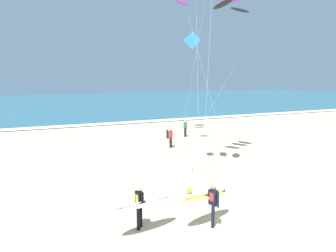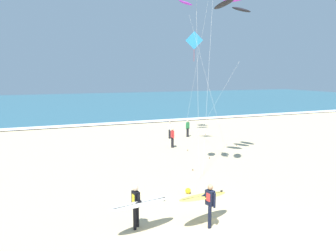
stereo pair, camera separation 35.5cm
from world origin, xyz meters
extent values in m
plane|color=#D1BA8E|center=(0.00, 0.00, 0.00)|extent=(160.00, 160.00, 0.00)
cube|color=#2D6075|center=(0.00, 56.78, 0.04)|extent=(160.00, 60.00, 0.08)
cube|color=white|center=(0.00, 27.08, 0.09)|extent=(160.00, 1.74, 0.01)
cylinder|color=black|center=(-3.01, 1.81, 0.44)|extent=(0.13, 0.13, 0.88)
cylinder|color=black|center=(-2.85, 2.01, 0.44)|extent=(0.13, 0.13, 0.88)
cube|color=black|center=(-2.93, 1.91, 1.18)|extent=(0.27, 0.38, 0.60)
cube|color=yellow|center=(-3.03, 1.89, 1.22)|extent=(0.06, 0.20, 0.32)
sphere|color=beige|center=(-2.93, 1.91, 1.60)|extent=(0.21, 0.21, 0.21)
cylinder|color=black|center=(-2.88, 1.68, 1.29)|extent=(0.09, 0.09, 0.26)
cylinder|color=black|center=(-2.92, 1.58, 1.16)|extent=(0.26, 0.13, 0.14)
cylinder|color=black|center=(-2.98, 2.13, 1.14)|extent=(0.09, 0.09, 0.56)
ellipsoid|color=white|center=(-2.85, 1.56, 1.12)|extent=(2.55, 1.06, 0.15)
cube|color=#333333|center=(-2.85, 1.56, 1.16)|extent=(2.14, 0.50, 0.07)
cube|color=#262628|center=(-1.83, 1.79, 1.05)|extent=(0.12, 0.04, 0.14)
cylinder|color=black|center=(-0.32, 0.89, 0.44)|extent=(0.13, 0.13, 0.88)
cylinder|color=black|center=(-0.19, 1.09, 0.44)|extent=(0.13, 0.13, 0.88)
cube|color=black|center=(-0.25, 0.99, 1.18)|extent=(0.29, 0.38, 0.60)
cube|color=red|center=(-0.35, 0.96, 1.22)|extent=(0.07, 0.19, 0.32)
sphere|color=#A87A59|center=(-0.25, 0.99, 1.60)|extent=(0.21, 0.21, 0.21)
cylinder|color=black|center=(-0.19, 0.77, 1.14)|extent=(0.09, 0.09, 0.56)
cylinder|color=black|center=(-0.32, 1.21, 1.29)|extent=(0.09, 0.09, 0.26)
cylinder|color=black|center=(-0.40, 1.28, 1.16)|extent=(0.26, 0.15, 0.14)
ellipsoid|color=#EFD14C|center=(-0.36, 1.33, 1.12)|extent=(2.52, 1.25, 0.32)
cube|color=#333333|center=(-0.36, 1.33, 1.16)|extent=(2.08, 0.65, 0.22)
cube|color=#262628|center=(0.64, 1.63, 1.05)|extent=(0.12, 0.05, 0.14)
cube|color=#2D99DB|center=(5.32, 14.02, 8.48)|extent=(1.24, 0.71, 1.40)
cylinder|color=red|center=(5.32, 14.02, 7.32)|extent=(0.02, 0.02, 0.93)
cylinder|color=silver|center=(6.89, 13.14, 3.47)|extent=(3.15, 1.78, 6.75)
cylinder|color=brown|center=(8.46, 12.26, 0.05)|extent=(0.06, 0.06, 0.10)
cylinder|color=silver|center=(3.38, 8.00, 5.67)|extent=(2.17, 3.13, 11.15)
cylinder|color=brown|center=(4.46, 9.56, 0.05)|extent=(0.06, 0.06, 0.10)
ellipsoid|color=purple|center=(6.84, 19.02, 12.43)|extent=(1.38, 1.09, 0.57)
cylinder|color=silver|center=(7.31, 17.68, 6.21)|extent=(1.84, 0.91, 12.23)
cylinder|color=brown|center=(8.23, 17.24, 0.05)|extent=(0.06, 0.06, 0.10)
ellipsoid|color=black|center=(4.65, 8.52, 10.10)|extent=(1.27, 1.56, 0.63)
ellipsoid|color=purple|center=(5.64, 9.07, 10.52)|extent=(1.27, 1.57, 0.20)
ellipsoid|color=black|center=(6.64, 9.61, 10.10)|extent=(1.27, 1.56, 0.63)
cylinder|color=silver|center=(4.81, 10.60, 5.05)|extent=(1.68, 3.07, 9.90)
cylinder|color=brown|center=(3.98, 12.13, 0.05)|extent=(0.06, 0.06, 0.10)
cylinder|color=silver|center=(2.02, 6.76, 5.88)|extent=(0.37, 1.58, 11.56)
cylinder|color=brown|center=(2.20, 7.54, 0.05)|extent=(0.06, 0.06, 0.10)
cylinder|color=black|center=(6.24, 17.04, 0.42)|extent=(0.22, 0.22, 0.84)
cube|color=#339351|center=(6.24, 17.04, 1.11)|extent=(0.37, 0.30, 0.54)
sphere|color=beige|center=(6.24, 17.04, 1.49)|extent=(0.20, 0.20, 0.20)
cylinder|color=#339351|center=(6.05, 16.95, 1.01)|extent=(0.08, 0.08, 0.50)
cylinder|color=#339351|center=(6.43, 17.13, 1.01)|extent=(0.08, 0.08, 0.50)
cylinder|color=black|center=(4.39, 16.95, 0.42)|extent=(0.22, 0.22, 0.84)
cube|color=white|center=(4.39, 16.95, 1.11)|extent=(0.18, 0.32, 0.54)
sphere|color=beige|center=(4.39, 16.95, 1.49)|extent=(0.20, 0.20, 0.20)
cylinder|color=white|center=(4.40, 17.16, 1.01)|extent=(0.08, 0.08, 0.50)
cylinder|color=white|center=(4.39, 16.74, 1.01)|extent=(0.08, 0.08, 0.50)
cylinder|color=black|center=(3.29, 13.58, 0.42)|extent=(0.22, 0.22, 0.84)
cube|color=red|center=(3.29, 13.58, 1.11)|extent=(0.19, 0.33, 0.54)
sphere|color=beige|center=(3.29, 13.58, 1.49)|extent=(0.20, 0.20, 0.20)
cylinder|color=red|center=(3.29, 13.79, 1.01)|extent=(0.08, 0.08, 0.50)
cylinder|color=red|center=(3.30, 13.37, 1.01)|extent=(0.08, 0.08, 0.50)
sphere|color=yellow|center=(0.38, 4.33, 0.14)|extent=(0.28, 0.28, 0.28)
camera|label=1|loc=(-6.11, -8.67, 5.83)|focal=32.97mm
camera|label=2|loc=(-5.78, -8.80, 5.83)|focal=32.97mm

